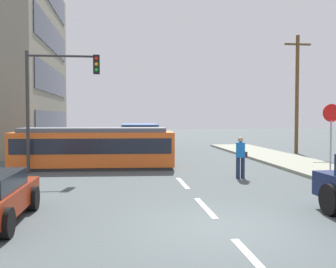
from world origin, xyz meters
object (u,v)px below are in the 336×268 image
(pedestrian_crossing, at_px, (241,155))
(stop_sign, at_px, (331,123))
(traffic_light_mast, at_px, (56,88))
(streetcar_tram, at_px, (94,147))
(city_bus, at_px, (139,135))
(utility_pole_mid, at_px, (297,92))

(pedestrian_crossing, distance_m, stop_sign, 4.30)
(traffic_light_mast, bearing_deg, streetcar_tram, 43.55)
(pedestrian_crossing, bearing_deg, traffic_light_mast, 162.01)
(city_bus, distance_m, pedestrian_crossing, 13.92)
(pedestrian_crossing, bearing_deg, stop_sign, 6.41)
(pedestrian_crossing, height_order, stop_sign, stop_sign)
(traffic_light_mast, xyz_separation_m, utility_pole_mid, (14.54, 7.50, 0.38))
(streetcar_tram, xyz_separation_m, traffic_light_mast, (-1.53, -1.46, 2.74))
(city_bus, bearing_deg, utility_pole_mid, -18.73)
(streetcar_tram, xyz_separation_m, utility_pole_mid, (13.01, 6.05, 3.12))
(city_bus, distance_m, traffic_light_mast, 12.07)
(streetcar_tram, bearing_deg, traffic_light_mast, -136.45)
(streetcar_tram, height_order, traffic_light_mast, traffic_light_mast)
(streetcar_tram, bearing_deg, stop_sign, -18.83)
(stop_sign, bearing_deg, streetcar_tram, 161.17)
(streetcar_tram, distance_m, pedestrian_crossing, 7.22)
(city_bus, height_order, pedestrian_crossing, city_bus)
(city_bus, bearing_deg, streetcar_tram, -105.30)
(streetcar_tram, bearing_deg, utility_pole_mid, 24.94)
(pedestrian_crossing, bearing_deg, streetcar_tram, 147.10)
(utility_pole_mid, bearing_deg, pedestrian_crossing, -124.89)
(stop_sign, distance_m, utility_pole_mid, 10.12)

